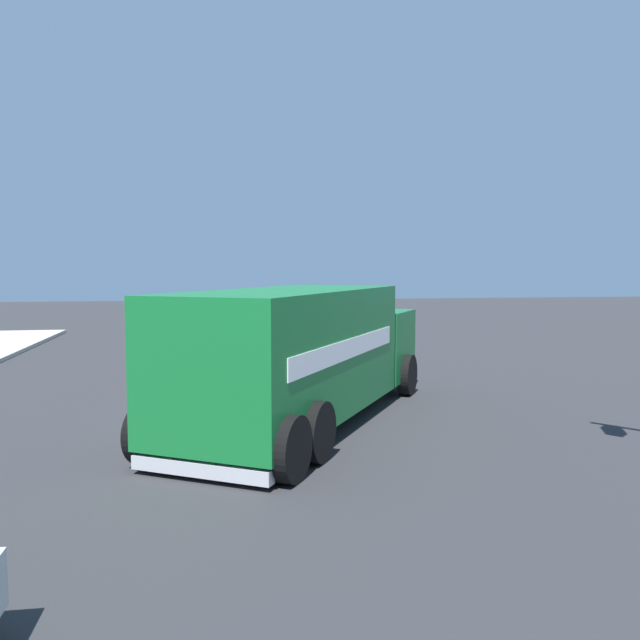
# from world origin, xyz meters

# --- Properties ---
(ground_plane) EXTENTS (100.00, 100.00, 0.00)m
(ground_plane) POSITION_xyz_m (0.00, 0.00, 0.00)
(ground_plane) COLOR #2B2B2D
(delivery_truck) EXTENTS (8.61, 6.61, 2.71)m
(delivery_truck) POSITION_xyz_m (-0.16, 1.14, 1.43)
(delivery_truck) COLOR #146B2D
(delivery_truck) RESTS_ON ground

